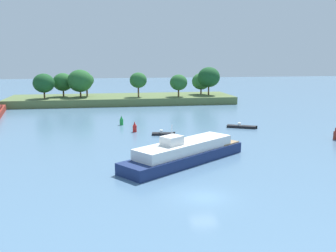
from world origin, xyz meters
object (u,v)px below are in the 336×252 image
object	(u,v)px
small_motorboat	(241,127)
white_riverboat	(185,153)
channel_buoy_green	(121,121)
channel_buoy_red	(135,127)
fishing_skiff	(163,134)

from	to	relation	value
small_motorboat	white_riverboat	world-z (taller)	white_riverboat
white_riverboat	channel_buoy_green	xyz separation A→B (m)	(-6.89, 27.85, -0.46)
small_motorboat	white_riverboat	xyz separation A→B (m)	(-15.33, -21.17, 1.02)
white_riverboat	channel_buoy_red	xyz separation A→B (m)	(-4.85, 20.57, -0.46)
small_motorboat	channel_buoy_red	world-z (taller)	channel_buoy_red
channel_buoy_red	channel_buoy_green	bearing A→B (deg)	105.67
small_motorboat	fishing_skiff	size ratio (longest dim) A/B	1.34
fishing_skiff	channel_buoy_red	xyz separation A→B (m)	(-4.58, 3.46, 0.58)
white_riverboat	channel_buoy_red	size ratio (longest dim) A/B	9.39
small_motorboat	white_riverboat	size ratio (longest dim) A/B	0.30
small_motorboat	channel_buoy_red	size ratio (longest dim) A/B	2.85
white_riverboat	fishing_skiff	xyz separation A→B (m)	(-0.26, 17.11, -1.04)
channel_buoy_red	channel_buoy_green	xyz separation A→B (m)	(-2.04, 7.29, 0.00)
small_motorboat	channel_buoy_green	bearing A→B (deg)	163.28
small_motorboat	white_riverboat	bearing A→B (deg)	-125.91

